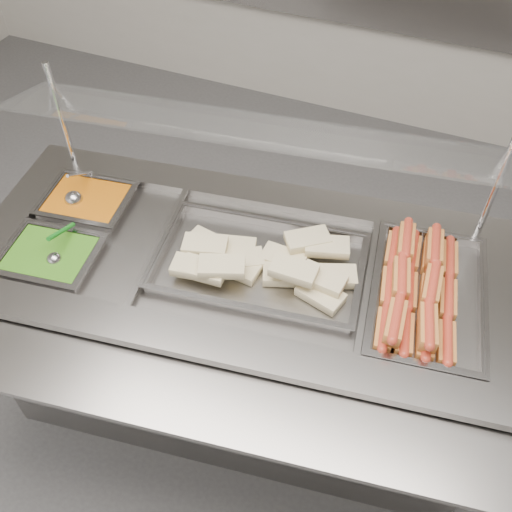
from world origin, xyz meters
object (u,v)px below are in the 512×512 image
at_px(steam_counter, 244,333).
at_px(ladle, 74,198).
at_px(sneeze_guard, 258,132).
at_px(pan_hotdogs, 426,301).
at_px(pan_wraps, 259,266).
at_px(serving_spoon, 56,255).

distance_m(steam_counter, ladle, 0.75).
height_order(sneeze_guard, ladle, sneeze_guard).
xyz_separation_m(pan_hotdogs, pan_wraps, (-0.50, -0.07, 0.01)).
bearing_deg(ladle, pan_hotdogs, 2.56).
relative_size(pan_wraps, ladle, 3.80).
relative_size(pan_hotdogs, serving_spoon, 3.24).
distance_m(steam_counter, pan_hotdogs, 0.67).
xyz_separation_m(sneeze_guard, pan_hotdogs, (0.58, -0.11, -0.36)).
xyz_separation_m(steam_counter, ladle, (-0.62, 0.03, 0.41)).
xyz_separation_m(pan_hotdogs, serving_spoon, (-1.08, -0.29, 0.05)).
xyz_separation_m(steam_counter, serving_spoon, (-0.53, -0.21, 0.41)).
distance_m(steam_counter, sneeze_guard, 0.76).
bearing_deg(pan_wraps, steam_counter, -171.75).
bearing_deg(steam_counter, pan_wraps, 8.25).
relative_size(pan_hotdogs, pan_wraps, 0.81).
relative_size(sneeze_guard, serving_spoon, 9.15).
xyz_separation_m(ladle, serving_spoon, (0.10, -0.24, 0.00)).
height_order(pan_wraps, serving_spoon, serving_spoon).
bearing_deg(sneeze_guard, pan_wraps, -66.40).
distance_m(pan_wraps, serving_spoon, 0.62).
xyz_separation_m(sneeze_guard, serving_spoon, (-0.50, -0.41, -0.32)).
relative_size(steam_counter, sneeze_guard, 1.18).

